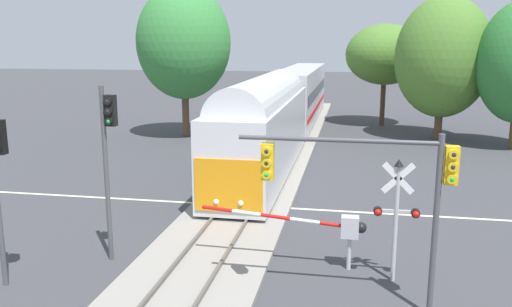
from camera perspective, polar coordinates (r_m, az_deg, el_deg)
ground_plane at (r=23.96m, az=-1.42°, el=-5.66°), size 220.00×220.00×0.00m
road_centre_stripe at (r=23.96m, az=-1.42°, el=-5.65°), size 44.00×0.20×0.01m
railway_track at (r=23.93m, az=-1.42°, el=-5.44°), size 4.40×80.00×0.32m
commuter_train at (r=38.72m, az=3.39°, el=5.33°), size 3.04×40.16×5.16m
crossing_gate_near at (r=17.32m, az=8.26°, el=-7.80°), size 5.44×0.40×1.91m
crossing_signal_mast at (r=16.49m, az=14.96°, el=-5.72°), size 1.36×0.44×3.86m
traffic_signal_median at (r=17.77m, az=-15.70°, el=0.79°), size 0.53×0.38×5.91m
traffic_signal_near_right at (r=14.13m, az=12.76°, el=-2.56°), size 5.69×0.38×4.99m
oak_far_right at (r=41.99m, az=19.57°, el=9.77°), size 7.00×7.00×10.60m
elm_centre_background at (r=47.70m, az=13.78°, el=10.35°), size 6.78×6.78×8.80m
oak_behind_train at (r=41.01m, az=-7.82°, el=11.80°), size 7.10×7.10×11.50m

